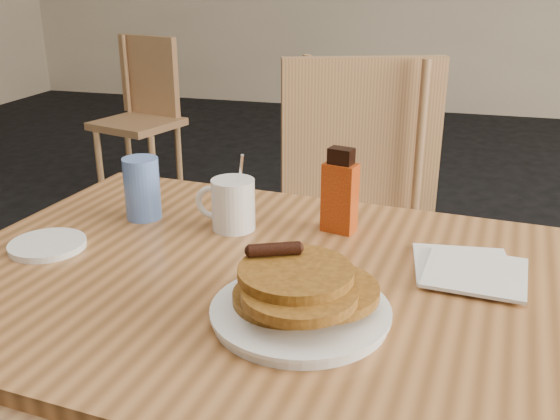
# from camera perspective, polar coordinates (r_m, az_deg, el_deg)

# --- Properties ---
(main_table) EXTENTS (1.28, 0.92, 0.75)m
(main_table) POSITION_cam_1_polar(r_m,az_deg,el_deg) (1.04, 0.55, -8.37)
(main_table) COLOR #AD6F3D
(main_table) RESTS_ON floor
(chair_main_far) EXTENTS (0.58, 0.59, 1.00)m
(chair_main_far) POSITION_cam_1_polar(r_m,az_deg,el_deg) (1.74, 6.66, 0.03)
(chair_main_far) COLOR #A97E4F
(chair_main_far) RESTS_ON floor
(chair_wall_extra) EXTENTS (0.49, 0.50, 0.88)m
(chair_wall_extra) POSITION_cam_1_polar(r_m,az_deg,el_deg) (3.61, -12.39, 9.53)
(chair_wall_extra) COLOR #A97E4F
(chair_wall_extra) RESTS_ON floor
(pancake_plate) EXTENTS (0.26, 0.26, 0.10)m
(pancake_plate) POSITION_cam_1_polar(r_m,az_deg,el_deg) (0.90, 1.90, -8.19)
(pancake_plate) COLOR white
(pancake_plate) RESTS_ON main_table
(coffee_mug) EXTENTS (0.12, 0.08, 0.16)m
(coffee_mug) POSITION_cam_1_polar(r_m,az_deg,el_deg) (1.20, -4.42, 0.61)
(coffee_mug) COLOR white
(coffee_mug) RESTS_ON main_table
(syrup_bottle) EXTENTS (0.07, 0.05, 0.16)m
(syrup_bottle) POSITION_cam_1_polar(r_m,az_deg,el_deg) (1.18, 5.50, 1.53)
(syrup_bottle) COLOR maroon
(syrup_bottle) RESTS_ON main_table
(napkin_stack) EXTENTS (0.19, 0.20, 0.01)m
(napkin_stack) POSITION_cam_1_polar(r_m,az_deg,el_deg) (1.08, 16.90, -5.23)
(napkin_stack) COLOR white
(napkin_stack) RESTS_ON main_table
(blue_tumbler) EXTENTS (0.08, 0.08, 0.12)m
(blue_tumbler) POSITION_cam_1_polar(r_m,az_deg,el_deg) (1.27, -12.49, 1.94)
(blue_tumbler) COLOR #597FD1
(blue_tumbler) RESTS_ON main_table
(side_saucer) EXTENTS (0.17, 0.17, 0.01)m
(side_saucer) POSITION_cam_1_polar(r_m,az_deg,el_deg) (1.20, -20.49, -3.01)
(side_saucer) COLOR white
(side_saucer) RESTS_ON main_table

